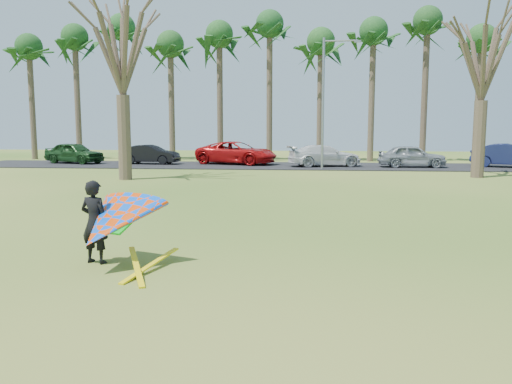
# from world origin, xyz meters

# --- Properties ---
(ground) EXTENTS (100.00, 100.00, 0.00)m
(ground) POSITION_xyz_m (0.00, 0.00, 0.00)
(ground) COLOR #215613
(ground) RESTS_ON ground
(parking_strip) EXTENTS (46.00, 7.00, 0.06)m
(parking_strip) POSITION_xyz_m (0.00, 25.00, 0.03)
(parking_strip) COLOR black
(parking_strip) RESTS_ON ground
(palm_0) EXTENTS (4.84, 4.84, 10.84)m
(palm_0) POSITION_xyz_m (-22.00, 31.00, 9.17)
(palm_0) COLOR #483B2B
(palm_0) RESTS_ON ground
(palm_1) EXTENTS (4.84, 4.84, 11.54)m
(palm_1) POSITION_xyz_m (-18.00, 31.00, 9.85)
(palm_1) COLOR #4E3D2F
(palm_1) RESTS_ON ground
(palm_2) EXTENTS (4.84, 4.84, 12.24)m
(palm_2) POSITION_xyz_m (-14.00, 31.00, 10.52)
(palm_2) COLOR #4C3F2D
(palm_2) RESTS_ON ground
(palm_3) EXTENTS (4.84, 4.84, 10.84)m
(palm_3) POSITION_xyz_m (-10.00, 31.00, 9.17)
(palm_3) COLOR #4C3D2D
(palm_3) RESTS_ON ground
(palm_4) EXTENTS (4.84, 4.84, 11.54)m
(palm_4) POSITION_xyz_m (-6.00, 31.00, 9.85)
(palm_4) COLOR #4B392D
(palm_4) RESTS_ON ground
(palm_5) EXTENTS (4.84, 4.84, 12.24)m
(palm_5) POSITION_xyz_m (-2.00, 31.00, 10.52)
(palm_5) COLOR brown
(palm_5) RESTS_ON ground
(palm_6) EXTENTS (4.84, 4.84, 10.84)m
(palm_6) POSITION_xyz_m (2.00, 31.00, 9.17)
(palm_6) COLOR brown
(palm_6) RESTS_ON ground
(palm_7) EXTENTS (4.84, 4.84, 11.54)m
(palm_7) POSITION_xyz_m (6.00, 31.00, 9.85)
(palm_7) COLOR brown
(palm_7) RESTS_ON ground
(palm_8) EXTENTS (4.84, 4.84, 12.24)m
(palm_8) POSITION_xyz_m (10.00, 31.00, 10.52)
(palm_8) COLOR #47362A
(palm_8) RESTS_ON ground
(palm_9) EXTENTS (4.84, 4.84, 10.84)m
(palm_9) POSITION_xyz_m (14.00, 31.00, 9.17)
(palm_9) COLOR brown
(palm_9) RESTS_ON ground
(bare_tree_left) EXTENTS (6.60, 6.60, 9.70)m
(bare_tree_left) POSITION_xyz_m (-8.00, 15.00, 6.92)
(bare_tree_left) COLOR #4F3D2F
(bare_tree_left) RESTS_ON ground
(bare_tree_right) EXTENTS (6.27, 6.27, 9.21)m
(bare_tree_right) POSITION_xyz_m (10.00, 18.00, 6.57)
(bare_tree_right) COLOR #4B3A2D
(bare_tree_right) RESTS_ON ground
(streetlight) EXTENTS (2.28, 0.18, 8.00)m
(streetlight) POSITION_xyz_m (2.16, 22.00, 4.46)
(streetlight) COLOR gray
(streetlight) RESTS_ON ground
(car_0) EXTENTS (4.80, 3.02, 1.52)m
(car_0) POSITION_xyz_m (-15.80, 25.52, 0.82)
(car_0) COLOR #183D19
(car_0) RESTS_ON parking_strip
(car_1) EXTENTS (4.22, 1.78, 1.36)m
(car_1) POSITION_xyz_m (-10.07, 25.40, 0.74)
(car_1) COLOR black
(car_1) RESTS_ON parking_strip
(car_2) EXTENTS (6.31, 4.41, 1.60)m
(car_2) POSITION_xyz_m (-3.92, 25.86, 0.86)
(car_2) COLOR #B50E0F
(car_2) RESTS_ON parking_strip
(car_3) EXTENTS (5.25, 3.29, 1.42)m
(car_3) POSITION_xyz_m (2.24, 24.46, 0.77)
(car_3) COLOR silver
(car_3) RESTS_ON parking_strip
(car_4) EXTENTS (4.30, 1.75, 1.46)m
(car_4) POSITION_xyz_m (7.88, 24.27, 0.79)
(car_4) COLOR gray
(car_4) RESTS_ON parking_strip
(car_5) EXTENTS (4.91, 3.31, 1.53)m
(car_5) POSITION_xyz_m (14.16, 24.81, 0.83)
(car_5) COLOR #19204B
(car_5) RESTS_ON parking_strip
(kite_flyer) EXTENTS (2.13, 2.39, 2.02)m
(kite_flyer) POSITION_xyz_m (-2.39, -0.58, 0.84)
(kite_flyer) COLOR black
(kite_flyer) RESTS_ON ground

